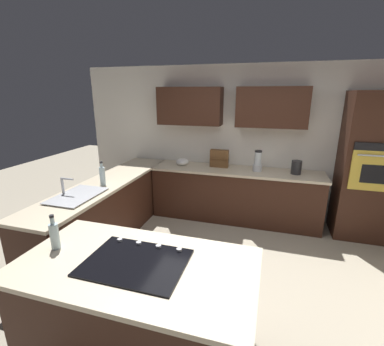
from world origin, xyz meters
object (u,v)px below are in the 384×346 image
at_px(cooktop, 136,262).
at_px(oil_bottle, 54,235).
at_px(kettle, 296,167).
at_px(wall_oven, 370,168).
at_px(spice_rack, 219,158).
at_px(mixing_bowl, 182,162).
at_px(blender, 258,162).
at_px(dish_soap_bottle, 102,175).
at_px(sink_unit, 77,195).

relative_size(cooktop, oil_bottle, 2.53).
relative_size(cooktop, kettle, 3.53).
height_order(cooktop, oil_bottle, oil_bottle).
bearing_deg(oil_bottle, wall_oven, -137.12).
height_order(spice_rack, kettle, spice_rack).
bearing_deg(mixing_bowl, cooktop, 101.50).
height_order(blender, oil_bottle, blender).
height_order(cooktop, dish_soap_bottle, dish_soap_bottle).
height_order(sink_unit, oil_bottle, oil_bottle).
bearing_deg(dish_soap_bottle, wall_oven, -160.02).
height_order(blender, mixing_bowl, blender).
relative_size(mixing_bowl, spice_rack, 0.71).
relative_size(spice_rack, oil_bottle, 1.04).
distance_m(wall_oven, sink_unit, 4.10).
bearing_deg(oil_bottle, mixing_bowl, -92.96).
bearing_deg(spice_rack, oil_bottle, 74.69).
xyz_separation_m(wall_oven, dish_soap_bottle, (3.62, 1.32, -0.05)).
xyz_separation_m(cooktop, mixing_bowl, (0.58, -2.84, 0.05)).
xyz_separation_m(mixing_bowl, spice_rack, (-0.65, -0.06, 0.09)).
bearing_deg(spice_rack, sink_unit, 52.77).
height_order(wall_oven, dish_soap_bottle, wall_oven).
height_order(mixing_bowl, dish_soap_bottle, dish_soap_bottle).
bearing_deg(cooktop, dish_soap_bottle, -49.22).
bearing_deg(wall_oven, dish_soap_bottle, 19.98).
xyz_separation_m(wall_oven, cooktop, (2.32, 2.82, -0.18)).
relative_size(wall_oven, sink_unit, 3.10).
relative_size(wall_oven, mixing_bowl, 9.70).
xyz_separation_m(mixing_bowl, oil_bottle, (0.15, 2.85, 0.06)).
xyz_separation_m(sink_unit, spice_rack, (-1.43, -1.88, 0.13)).
height_order(cooktop, mixing_bowl, mixing_bowl).
height_order(blender, spice_rack, blender).
bearing_deg(sink_unit, oil_bottle, 121.40).
bearing_deg(blender, oil_bottle, 63.08).
xyz_separation_m(blender, oil_bottle, (1.45, 2.85, -0.03)).
distance_m(mixing_bowl, spice_rack, 0.66).
height_order(kettle, oil_bottle, oil_bottle).
bearing_deg(cooktop, wall_oven, -129.44).
height_order(mixing_bowl, kettle, kettle).
relative_size(wall_oven, dish_soap_bottle, 6.49).
bearing_deg(mixing_bowl, sink_unit, 66.81).
bearing_deg(blender, sink_unit, 41.17).
distance_m(blender, mixing_bowl, 1.30).
height_order(cooktop, blender, blender).
relative_size(sink_unit, spice_rack, 2.23).
relative_size(sink_unit, cooktop, 0.92).
distance_m(wall_oven, spice_rack, 2.25).
distance_m(wall_oven, mixing_bowl, 2.90).
height_order(blender, dish_soap_bottle, blender).
distance_m(blender, dish_soap_bottle, 2.42).
relative_size(mixing_bowl, kettle, 1.04).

